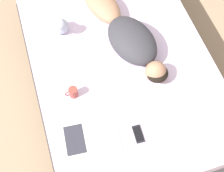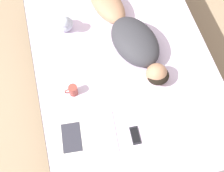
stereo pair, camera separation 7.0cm
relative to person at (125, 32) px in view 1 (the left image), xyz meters
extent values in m
plane|color=#9E8466|center=(0.10, 0.22, -0.63)|extent=(12.00, 12.00, 0.00)
cube|color=#383333|center=(0.10, 0.22, -0.46)|extent=(1.58, 2.21, 0.35)
cube|color=silver|center=(0.10, 0.22, -0.19)|extent=(1.52, 2.15, 0.18)
ellipsoid|color=#A37556|center=(0.10, -0.38, -0.01)|extent=(0.38, 0.57, 0.17)
ellipsoid|color=#333338|center=(-0.03, 0.11, 0.01)|extent=(0.48, 0.62, 0.22)
ellipsoid|color=black|center=(-0.12, 0.47, -0.01)|extent=(0.22, 0.21, 0.10)
sphere|color=#A37556|center=(-0.11, 0.45, -0.01)|extent=(0.18, 0.18, 0.18)
cube|color=silver|center=(0.44, 0.80, -0.10)|extent=(0.25, 0.35, 0.01)
cube|color=silver|center=(0.66, 0.78, -0.10)|extent=(0.25, 0.35, 0.01)
cube|color=#2D2D38|center=(0.66, 0.78, -0.09)|extent=(0.16, 0.25, 0.00)
cylinder|color=#993D33|center=(0.57, 0.41, -0.05)|extent=(0.07, 0.07, 0.10)
cylinder|color=black|center=(0.57, 0.41, -0.01)|extent=(0.06, 0.06, 0.01)
torus|color=#993D33|center=(0.61, 0.41, -0.05)|extent=(0.06, 0.01, 0.06)
cube|color=black|center=(0.19, 0.89, -0.10)|extent=(0.07, 0.15, 0.01)
cube|color=black|center=(0.19, 0.89, -0.09)|extent=(0.06, 0.12, 0.00)
ellipsoid|color=#B2BCCC|center=(0.52, -0.25, -0.03)|extent=(0.16, 0.15, 0.14)
sphere|color=#B2BCCC|center=(0.52, -0.20, 0.07)|extent=(0.10, 0.10, 0.10)
camera|label=1|loc=(0.62, 1.58, 2.18)|focal=50.00mm
camera|label=2|loc=(0.55, 1.60, 2.18)|focal=50.00mm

